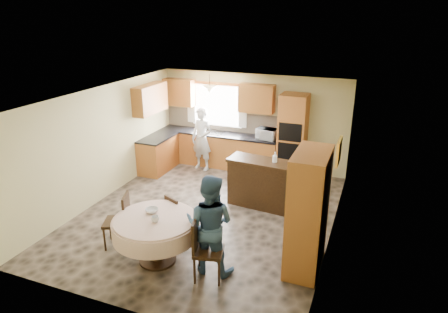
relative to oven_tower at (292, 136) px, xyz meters
name	(u,v)px	position (x,y,z in m)	size (l,w,h in m)	color
floor	(207,214)	(-1.15, -2.69, -1.06)	(5.00, 6.00, 0.01)	#6E5C4D
ceiling	(205,96)	(-1.15, -2.69, 1.44)	(5.00, 6.00, 0.01)	white
wall_back	(252,121)	(-1.15, 0.31, 0.19)	(5.00, 0.02, 2.50)	tan
wall_front	(115,232)	(-1.15, -5.69, 0.19)	(5.00, 0.02, 2.50)	tan
wall_left	(102,144)	(-3.65, -2.69, 0.19)	(0.02, 6.00, 2.50)	tan
wall_right	(336,177)	(1.35, -2.69, 0.19)	(0.02, 6.00, 2.50)	tan
window	(217,105)	(-2.15, 0.29, 0.54)	(1.40, 0.03, 1.10)	white
curtain_left	(191,102)	(-2.90, 0.24, 0.59)	(0.22, 0.02, 1.15)	white
curtain_right	(243,106)	(-1.40, 0.24, 0.59)	(0.22, 0.02, 1.15)	white
base_cab_back	(218,150)	(-2.00, 0.01, -0.62)	(3.30, 0.60, 0.88)	#CD7D36
counter_back	(218,134)	(-2.00, 0.01, -0.16)	(3.30, 0.64, 0.04)	black
base_cab_left	(158,154)	(-3.35, -0.89, -0.62)	(0.60, 1.20, 0.88)	#CD7D36
counter_left	(157,138)	(-3.35, -0.89, -0.16)	(0.64, 1.20, 0.04)	black
backsplash	(222,121)	(-2.00, 0.30, 0.12)	(3.30, 0.02, 0.55)	tan
wall_cab_left	(179,92)	(-3.20, 0.15, 0.85)	(0.85, 0.33, 0.72)	#AF602B
wall_cab_right	(257,98)	(-1.00, 0.15, 0.85)	(0.90, 0.33, 0.72)	#AF602B
wall_cab_side	(150,99)	(-3.48, -0.89, 0.85)	(0.33, 1.20, 0.72)	#AF602B
oven_tower	(292,136)	(0.00, 0.00, 0.00)	(0.66, 0.62, 2.12)	#CD7D36
oven_upper	(290,132)	(0.00, -0.31, 0.19)	(0.56, 0.01, 0.45)	black
oven_lower	(289,152)	(0.00, -0.31, -0.31)	(0.56, 0.01, 0.45)	black
pendant	(210,89)	(-2.15, -0.19, 1.06)	(0.36, 0.36, 0.18)	beige
sideboard	(260,184)	(-0.26, -1.87, -0.57)	(1.38, 0.57, 0.99)	#31200D
space_heater	(310,199)	(0.81, -1.82, -0.76)	(0.44, 0.31, 0.61)	black
cupboard	(308,212)	(1.07, -3.73, -0.05)	(0.53, 1.06, 2.02)	#CD7D36
dining_table	(156,228)	(-1.28, -4.49, -0.43)	(1.42, 1.42, 0.81)	#31200D
chair_left	(121,218)	(-2.11, -4.30, -0.51)	(0.56, 0.56, 1.00)	#31200D
chair_back	(176,216)	(-1.29, -3.75, -0.58)	(0.50, 0.50, 0.88)	#31200D
chair_right	(203,246)	(-0.37, -4.60, -0.49)	(0.54, 0.54, 1.03)	#31200D
framed_picture	(339,151)	(1.32, -2.19, 0.49)	(0.06, 0.56, 0.46)	gold
microwave	(267,134)	(-0.65, -0.04, 0.00)	(0.51, 0.34, 0.28)	silver
person_sink	(202,139)	(-2.31, -0.39, -0.22)	(0.61, 0.40, 1.67)	silver
person_dining	(210,224)	(-0.35, -4.38, -0.22)	(0.81, 0.63, 1.67)	#345171
bowl_sideboard	(246,160)	(-0.60, -1.87, -0.05)	(0.22, 0.22, 0.05)	#B2B2B2
bottle_sideboard	(275,159)	(0.04, -1.87, 0.07)	(0.11, 0.11, 0.28)	silver
cup_table	(155,219)	(-1.21, -4.59, -0.20)	(0.13, 0.13, 0.10)	#B2B2B2
bowl_table	(152,211)	(-1.43, -4.33, -0.21)	(0.22, 0.22, 0.07)	#B2B2B2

